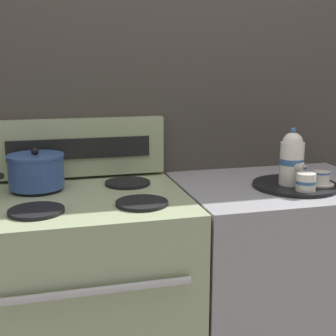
{
  "coord_description": "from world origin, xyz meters",
  "views": [
    {
      "loc": [
        -0.53,
        -1.61,
        1.36
      ],
      "look_at": [
        -0.09,
        0.04,
        0.98
      ],
      "focal_mm": 50.0,
      "sensor_mm": 36.0,
      "label": 1
    }
  ],
  "objects_px": {
    "stove": "(91,312)",
    "creamer_jug": "(306,182)",
    "saucepan": "(36,171)",
    "teacup_right": "(298,172)",
    "serving_tray": "(295,185)",
    "teapot": "(292,158)",
    "teacup_left": "(321,178)"
  },
  "relations": [
    {
      "from": "stove",
      "to": "creamer_jug",
      "type": "xyz_separation_m",
      "value": [
        0.77,
        -0.16,
        0.49
      ]
    },
    {
      "from": "saucepan",
      "to": "teacup_right",
      "type": "bearing_deg",
      "value": -7.35
    },
    {
      "from": "serving_tray",
      "to": "teapot",
      "type": "relative_size",
      "value": 1.5
    },
    {
      "from": "teapot",
      "to": "teacup_left",
      "type": "relative_size",
      "value": 2.18
    },
    {
      "from": "saucepan",
      "to": "teacup_left",
      "type": "bearing_deg",
      "value": -13.11
    },
    {
      "from": "teapot",
      "to": "creamer_jug",
      "type": "relative_size",
      "value": 3.02
    },
    {
      "from": "saucepan",
      "to": "creamer_jug",
      "type": "bearing_deg",
      "value": -17.91
    },
    {
      "from": "stove",
      "to": "teacup_left",
      "type": "bearing_deg",
      "value": -6.79
    },
    {
      "from": "stove",
      "to": "teapot",
      "type": "distance_m",
      "value": 0.95
    },
    {
      "from": "saucepan",
      "to": "teacup_right",
      "type": "relative_size",
      "value": 2.92
    },
    {
      "from": "stove",
      "to": "saucepan",
      "type": "height_order",
      "value": "saucepan"
    },
    {
      "from": "saucepan",
      "to": "creamer_jug",
      "type": "height_order",
      "value": "saucepan"
    },
    {
      "from": "stove",
      "to": "teacup_left",
      "type": "relative_size",
      "value": 9.16
    },
    {
      "from": "saucepan",
      "to": "serving_tray",
      "type": "xyz_separation_m",
      "value": [
        0.96,
        -0.2,
        -0.07
      ]
    },
    {
      "from": "teapot",
      "to": "creamer_jug",
      "type": "bearing_deg",
      "value": -86.76
    },
    {
      "from": "stove",
      "to": "teapot",
      "type": "relative_size",
      "value": 4.2
    },
    {
      "from": "creamer_jug",
      "to": "serving_tray",
      "type": "bearing_deg",
      "value": 79.28
    },
    {
      "from": "teacup_right",
      "to": "creamer_jug",
      "type": "xyz_separation_m",
      "value": [
        -0.07,
        -0.17,
        0.01
      ]
    },
    {
      "from": "stove",
      "to": "serving_tray",
      "type": "bearing_deg",
      "value": -4.61
    },
    {
      "from": "stove",
      "to": "saucepan",
      "type": "xyz_separation_m",
      "value": [
        -0.17,
        0.14,
        0.52
      ]
    },
    {
      "from": "teacup_left",
      "to": "teacup_right",
      "type": "height_order",
      "value": "same"
    },
    {
      "from": "saucepan",
      "to": "teapot",
      "type": "height_order",
      "value": "teapot"
    },
    {
      "from": "teacup_left",
      "to": "teacup_right",
      "type": "xyz_separation_m",
      "value": [
        -0.03,
        0.11,
        0.0
      ]
    },
    {
      "from": "serving_tray",
      "to": "teacup_right",
      "type": "distance_m",
      "value": 0.09
    },
    {
      "from": "teapot",
      "to": "teacup_right",
      "type": "xyz_separation_m",
      "value": [
        0.08,
        0.08,
        -0.07
      ]
    },
    {
      "from": "serving_tray",
      "to": "teapot",
      "type": "bearing_deg",
      "value": -166.81
    },
    {
      "from": "teapot",
      "to": "teacup_left",
      "type": "distance_m",
      "value": 0.13
    },
    {
      "from": "saucepan",
      "to": "teapot",
      "type": "xyz_separation_m",
      "value": [
        0.93,
        -0.21,
        0.04
      ]
    },
    {
      "from": "teacup_left",
      "to": "creamer_jug",
      "type": "bearing_deg",
      "value": -148.68
    },
    {
      "from": "teapot",
      "to": "teacup_left",
      "type": "bearing_deg",
      "value": -17.81
    },
    {
      "from": "serving_tray",
      "to": "teapot",
      "type": "xyz_separation_m",
      "value": [
        -0.02,
        -0.01,
        0.11
      ]
    },
    {
      "from": "saucepan",
      "to": "creamer_jug",
      "type": "distance_m",
      "value": 0.99
    }
  ]
}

